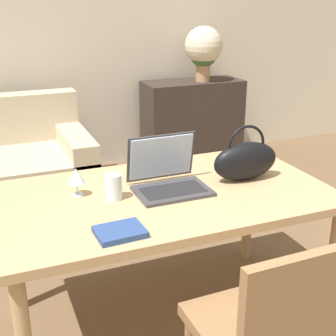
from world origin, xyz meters
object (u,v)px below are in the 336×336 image
Objects in this scene: drinking_glass at (113,187)px; handbag at (245,160)px; laptop at (167,175)px; wine_glass at (76,177)px; flower_vase at (204,49)px; chair at (270,329)px.

handbag is at bearing -1.56° from drinking_glass.
laptop reaches higher than wine_glass.
drinking_glass is at bearing 178.44° from handbag.
flower_vase is (0.80, 2.10, 0.29)m from handbag.
drinking_glass is at bearing 110.99° from chair.
drinking_glass is 2.58m from flower_vase.
handbag is (0.82, -0.12, 0.01)m from wine_glass.
chair is 1.06m from wine_glass.
drinking_glass is 0.90× the size of wine_glass.
wine_glass is (-0.47, 0.90, 0.31)m from chair.
handbag is (0.35, 0.78, 0.32)m from chair.
laptop is 2.40m from flower_vase.
wine_glass is (-0.42, 0.07, 0.03)m from laptop.
handbag reaches higher than drinking_glass.
drinking_glass is at bearing -173.09° from laptop.
chair is 6.58× the size of wine_glass.
chair is 1.73× the size of flower_vase.
chair is at bearing -111.76° from flower_vase.
flower_vase is at bearing 50.79° from wine_glass.
laptop is at bearing 6.91° from drinking_glass.
chair is at bearing -114.16° from handbag.
laptop is 0.68× the size of flower_vase.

